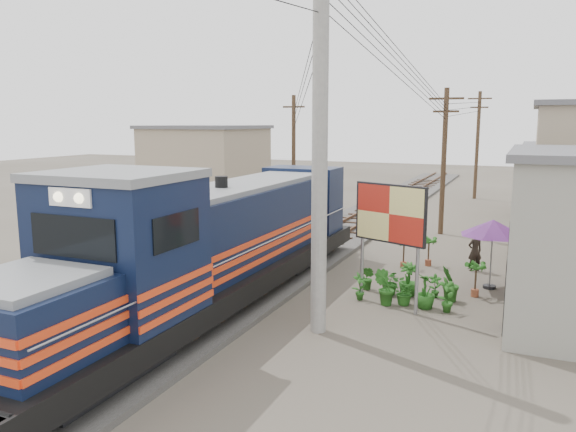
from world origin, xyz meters
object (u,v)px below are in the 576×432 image
at_px(billboard, 390,217).
at_px(market_umbrella, 493,228).
at_px(locomotive, 212,247).
at_px(vendor, 475,251).

distance_m(billboard, market_umbrella, 4.19).
bearing_deg(billboard, market_umbrella, 71.35).
height_order(locomotive, billboard, locomotive).
distance_m(locomotive, billboard, 5.25).
distance_m(market_umbrella, vendor, 2.54).
bearing_deg(locomotive, market_umbrella, 35.90).
xyz_separation_m(market_umbrella, vendor, (-0.68, 2.09, -1.28)).
bearing_deg(vendor, locomotive, 13.27).
bearing_deg(vendor, billboard, 34.65).
bearing_deg(market_umbrella, locomotive, -144.10).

